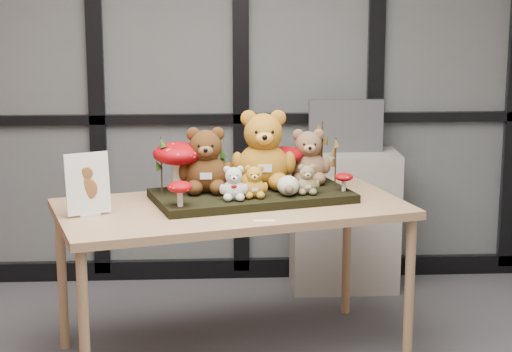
{
  "coord_description": "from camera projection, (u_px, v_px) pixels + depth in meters",
  "views": [
    {
      "loc": [
        0.22,
        -3.31,
        1.95
      ],
      "look_at": [
        0.47,
        1.16,
        0.96
      ],
      "focal_mm": 65.0,
      "sensor_mm": 36.0,
      "label": 1
    }
  ],
  "objects": [
    {
      "name": "room_shell",
      "position": [
        141.0,
        51.0,
        3.28
      ],
      "size": [
        5.0,
        5.0,
        5.0
      ],
      "color": "#ABA8A2",
      "rests_on": "floor"
    },
    {
      "name": "glass_partition",
      "position": [
        168.0,
        60.0,
        5.74
      ],
      "size": [
        4.9,
        0.06,
        2.78
      ],
      "color": "#2D383F",
      "rests_on": "floor"
    },
    {
      "name": "display_table",
      "position": [
        232.0,
        217.0,
        4.66
      ],
      "size": [
        1.89,
        1.3,
        0.81
      ],
      "rotation": [
        0.0,
        0.0,
        0.27
      ],
      "color": "tan",
      "rests_on": "floor"
    },
    {
      "name": "diorama_tray",
      "position": [
        252.0,
        196.0,
        4.75
      ],
      "size": [
        1.09,
        0.74,
        0.04
      ],
      "primitive_type": "cube",
      "rotation": [
        0.0,
        0.0,
        0.27
      ],
      "color": "black",
      "rests_on": "display_table"
    },
    {
      "name": "bear_pooh_yellow",
      "position": [
        263.0,
        145.0,
        4.81
      ],
      "size": [
        0.41,
        0.39,
        0.44
      ],
      "primitive_type": null,
      "rotation": [
        0.0,
        0.0,
        0.27
      ],
      "color": "#B0721C",
      "rests_on": "diorama_tray"
    },
    {
      "name": "bear_brown_medium",
      "position": [
        206.0,
        156.0,
        4.71
      ],
      "size": [
        0.34,
        0.32,
        0.37
      ],
      "primitive_type": null,
      "rotation": [
        0.0,
        0.0,
        0.27
      ],
      "color": "#4D2B11",
      "rests_on": "diorama_tray"
    },
    {
      "name": "bear_tan_back",
      "position": [
        308.0,
        153.0,
        4.93
      ],
      "size": [
        0.29,
        0.28,
        0.32
      ],
      "primitive_type": null,
      "rotation": [
        0.0,
        0.0,
        0.27
      ],
      "color": "brown",
      "rests_on": "diorama_tray"
    },
    {
      "name": "bear_small_yellow",
      "position": [
        254.0,
        180.0,
        4.61
      ],
      "size": [
        0.17,
        0.16,
        0.18
      ],
      "primitive_type": null,
      "rotation": [
        0.0,
        0.0,
        0.27
      ],
      "color": "gold",
      "rests_on": "diorama_tray"
    },
    {
      "name": "bear_white_bow",
      "position": [
        234.0,
        181.0,
        4.56
      ],
      "size": [
        0.17,
        0.16,
        0.19
      ],
      "primitive_type": null,
      "rotation": [
        0.0,
        0.0,
        0.27
      ],
      "color": "white",
      "rests_on": "diorama_tray"
    },
    {
      "name": "bear_beige_small",
      "position": [
        307.0,
        178.0,
        4.68
      ],
      "size": [
        0.15,
        0.15,
        0.17
      ],
      "primitive_type": null,
      "rotation": [
        0.0,
        0.0,
        0.27
      ],
      "color": "olive",
      "rests_on": "diorama_tray"
    },
    {
      "name": "plush_cream_hedgehog",
      "position": [
        288.0,
        185.0,
        4.65
      ],
      "size": [
        0.1,
        0.1,
        0.11
      ],
      "primitive_type": null,
      "rotation": [
        0.0,
        0.0,
        0.27
      ],
      "color": "beige",
      "rests_on": "diorama_tray"
    },
    {
      "name": "mushroom_back_left",
      "position": [
        178.0,
        164.0,
        4.72
      ],
      "size": [
        0.25,
        0.25,
        0.28
      ],
      "primitive_type": null,
      "color": "#92040B",
      "rests_on": "diorama_tray"
    },
    {
      "name": "mushroom_back_right",
      "position": [
        284.0,
        163.0,
        4.91
      ],
      "size": [
        0.2,
        0.2,
        0.22
      ],
      "primitive_type": null,
      "color": "#92040B",
      "rests_on": "diorama_tray"
    },
    {
      "name": "mushroom_front_left",
      "position": [
        180.0,
        192.0,
        4.43
      ],
      "size": [
        0.12,
        0.12,
        0.14
      ],
      "primitive_type": null,
      "color": "#92040B",
      "rests_on": "diorama_tray"
    },
    {
      "name": "mushroom_front_right",
      "position": [
        344.0,
        181.0,
        4.75
      ],
      "size": [
        0.09,
        0.09,
        0.1
      ],
      "primitive_type": null,
      "color": "#92040B",
      "rests_on": "diorama_tray"
    },
    {
      "name": "sprig_green_far_left",
      "position": [
        161.0,
        165.0,
        4.69
      ],
      "size": [
        0.05,
        0.05,
        0.29
      ],
      "primitive_type": null,
      "color": "#10390D",
      "rests_on": "diorama_tray"
    },
    {
      "name": "sprig_green_mid_left",
      "position": [
        193.0,
        167.0,
        4.81
      ],
      "size": [
        0.05,
        0.05,
        0.22
      ],
      "primitive_type": null,
      "color": "#10390D",
      "rests_on": "diorama_tray"
    },
    {
      "name": "sprig_dry_far_right",
      "position": [
        322.0,
        151.0,
        4.94
      ],
      "size": [
        0.05,
        0.05,
        0.33
      ],
      "primitive_type": null,
      "color": "brown",
      "rests_on": "diorama_tray"
    },
    {
      "name": "sprig_dry_mid_right",
      "position": [
        335.0,
        162.0,
        4.84
      ],
      "size": [
        0.05,
        0.05,
        0.26
      ],
      "primitive_type": null,
      "color": "brown",
      "rests_on": "diorama_tray"
    },
    {
      "name": "sprig_green_centre",
      "position": [
        221.0,
        167.0,
        4.87
      ],
      "size": [
        0.05,
        0.05,
        0.2
      ],
      "primitive_type": null,
      "color": "#10390D",
      "rests_on": "diorama_tray"
    },
    {
      "name": "sign_holder",
      "position": [
        88.0,
        187.0,
        4.41
      ],
      "size": [
        0.21,
        0.12,
        0.31
      ],
      "rotation": [
        0.0,
        0.0,
        0.41
      ],
      "color": "silver",
      "rests_on": "display_table"
    },
    {
      "name": "label_card",
      "position": [
        265.0,
        221.0,
        4.35
      ],
      "size": [
        0.1,
        0.03,
        0.0
      ],
      "primitive_type": "cube",
      "color": "white",
      "rests_on": "display_table"
    },
    {
      "name": "cabinet",
      "position": [
        344.0,
        220.0,
        5.79
      ],
      "size": [
        0.65,
        0.38,
        0.87
      ],
      "primitive_type": "cube",
      "color": "#9C968B",
      "rests_on": "floor"
    },
    {
      "name": "monitor",
      "position": [
        346.0,
        126.0,
        5.68
      ],
      "size": [
        0.46,
        0.05,
        0.32
      ],
      "color": "#51535A",
      "rests_on": "cabinet"
    }
  ]
}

